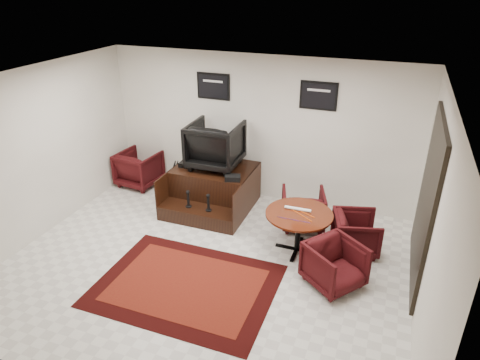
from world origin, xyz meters
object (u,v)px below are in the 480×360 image
at_px(shine_chair, 215,143).
at_px(table_chair_window, 356,231).
at_px(table_chair_corner, 335,263).
at_px(shine_podium, 213,189).
at_px(armchair_side, 139,167).
at_px(table_chair_back, 303,207).
at_px(meeting_table, 299,218).

bearing_deg(shine_chair, table_chair_window, 164.02).
bearing_deg(table_chair_corner, shine_podium, 96.79).
bearing_deg(armchair_side, table_chair_back, 179.10).
bearing_deg(table_chair_window, table_chair_back, 49.52).
relative_size(shine_podium, shine_chair, 1.62).
distance_m(armchair_side, table_chair_back, 3.64).
bearing_deg(shine_chair, shine_podium, 89.01).
bearing_deg(armchair_side, shine_chair, -178.77).
distance_m(shine_chair, table_chair_window, 2.97).
xyz_separation_m(shine_podium, table_chair_corner, (2.56, -1.56, 0.01)).
bearing_deg(meeting_table, shine_podium, 154.07).
bearing_deg(shine_chair, meeting_table, 149.46).
relative_size(armchair_side, table_chair_window, 1.14).
xyz_separation_m(table_chair_window, table_chair_corner, (-0.18, -0.97, 0.01)).
bearing_deg(meeting_table, table_chair_corner, -43.23).
height_order(shine_podium, table_chair_corner, shine_podium).
height_order(shine_chair, meeting_table, shine_chair).
relative_size(armchair_side, table_chair_corner, 1.10).
bearing_deg(table_chair_back, shine_chair, -26.16).
distance_m(shine_podium, table_chair_window, 2.80).
distance_m(meeting_table, table_chair_corner, 0.97).
distance_m(shine_podium, armchair_side, 1.87).
distance_m(shine_chair, table_chair_back, 2.00).
bearing_deg(meeting_table, table_chair_back, 97.03).
xyz_separation_m(shine_podium, shine_chair, (0.00, 0.15, 0.89)).
bearing_deg(shine_podium, table_chair_corner, -31.30).
height_order(meeting_table, table_chair_window, table_chair_window).
height_order(shine_chair, table_chair_window, shine_chair).
distance_m(armchair_side, meeting_table, 3.91).
bearing_deg(shine_chair, table_chair_corner, 145.30).
relative_size(shine_chair, table_chair_window, 1.33).
relative_size(shine_podium, table_chair_corner, 2.09).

